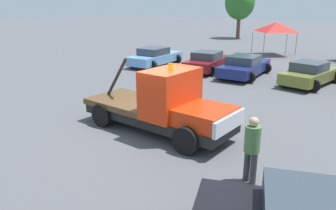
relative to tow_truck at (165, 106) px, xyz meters
The scene contains 9 objects.
ground_plane 1.04m from the tow_truck, behind, with size 160.00×160.00×0.00m, color #545459.
tow_truck is the anchor object (origin of this frame).
person_near_truck 4.07m from the tow_truck, 20.61° to the right, with size 0.40×0.40×1.79m.
parked_car_skyblue 12.99m from the tow_truck, 130.03° to the left, with size 2.59×4.81×1.34m.
parked_car_maroon 11.39m from the tow_truck, 112.14° to the left, with size 2.77×4.63×1.34m.
parked_car_navy 10.52m from the tow_truck, 98.63° to the left, with size 2.73×4.94×1.34m.
parked_car_olive 10.69m from the tow_truck, 77.52° to the left, with size 2.78×4.49×1.34m.
canopy_tent_red 20.34m from the tow_truck, 98.68° to the left, with size 2.99×2.99×2.83m.
tree_left 33.55m from the tow_truck, 110.47° to the left, with size 3.71×3.71×6.62m.
Camera 1 is at (6.94, -8.74, 4.47)m, focal length 35.00 mm.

